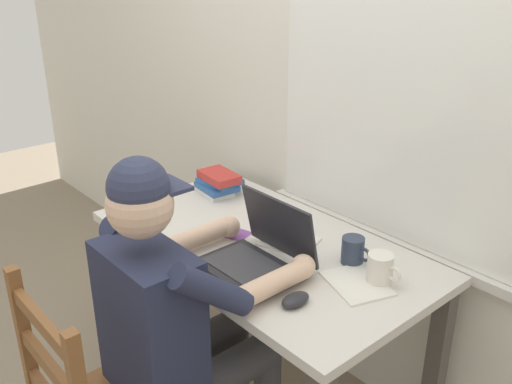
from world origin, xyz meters
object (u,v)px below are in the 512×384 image
Objects in this scene: desk at (261,267)px; seated_person at (180,316)px; laptop at (261,252)px; book_stack_main at (218,183)px; coffee_mug_white at (380,269)px; landscape_photo_print at (233,233)px; coffee_mug_dark at (353,251)px; computer_mouse at (295,300)px.

desk is 1.04× the size of seated_person.
laptop is 0.65m from book_stack_main.
coffee_mug_white is 0.60m from landscape_photo_print.
seated_person is 3.75× the size of laptop.
desk is 0.44m from seated_person.
seated_person is 0.62m from coffee_mug_dark.
book_stack_main reaches higher than computer_mouse.
book_stack_main is at bearing 178.40° from coffee_mug_dark.
desk is 9.88× the size of landscape_photo_print.
book_stack_main is (-0.56, 0.58, 0.13)m from seated_person.
seated_person is 9.51× the size of landscape_photo_print.
book_stack_main is (-0.46, 0.15, 0.16)m from desk.
seated_person is 0.34m from laptop.
desk is 6.36× the size of book_stack_main.
laptop reaches higher than book_stack_main.
coffee_mug_dark is at bearing 167.07° from coffee_mug_white.
desk is 10.62× the size of coffee_mug_white.
coffee_mug_white is 1.05× the size of coffee_mug_dark.
book_stack_main is 1.56× the size of landscape_photo_print.
coffee_mug_dark reaches higher than desk.
landscape_photo_print is (-0.25, 0.08, -0.05)m from laptop.
computer_mouse is at bearing -22.53° from book_stack_main.
coffee_mug_white is 0.14m from coffee_mug_dark.
coffee_mug_dark reaches higher than computer_mouse.
laptop is at bearing -33.03° from landscape_photo_print.
book_stack_main is at bearing 176.67° from coffee_mug_white.
seated_person is at bearing -138.90° from computer_mouse.
book_stack_main reaches higher than desk.
landscape_photo_print is at bearing -161.71° from desk.
coffee_mug_white reaches higher than landscape_photo_print.
computer_mouse is (0.24, -0.07, -0.04)m from laptop.
coffee_mug_dark is 0.57× the size of book_stack_main.
landscape_photo_print reaches higher than desk.
coffee_mug_white reaches higher than computer_mouse.
coffee_mug_white reaches higher than desk.
laptop reaches higher than desk.
desk is at bearing 138.09° from laptop.
coffee_mug_white is (0.46, 0.10, 0.16)m from desk.
computer_mouse is at bearing -27.17° from desk.
coffee_mug_dark is 0.89× the size of landscape_photo_print.
computer_mouse is 0.77× the size of landscape_photo_print.
computer_mouse reaches higher than landscape_photo_print.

